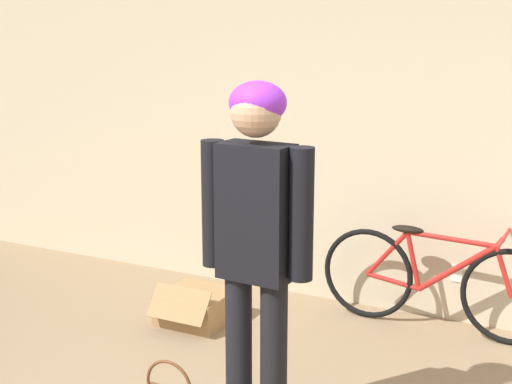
# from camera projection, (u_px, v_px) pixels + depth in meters

# --- Properties ---
(wall_back) EXTENTS (8.00, 0.07, 2.60)m
(wall_back) POSITION_uv_depth(u_px,v_px,m) (386.00, 132.00, 5.00)
(wall_back) COLOR beige
(wall_back) RESTS_ON ground_plane
(person) EXTENTS (0.57, 0.26, 1.78)m
(person) POSITION_uv_depth(u_px,v_px,m) (256.00, 230.00, 3.32)
(person) COLOR black
(person) RESTS_ON ground_plane
(bicycle) EXTENTS (1.62, 0.46, 0.72)m
(bicycle) POSITION_uv_depth(u_px,v_px,m) (436.00, 281.00, 4.79)
(bicycle) COLOR black
(bicycle) RESTS_ON ground_plane
(cardboard_box) EXTENTS (0.46, 0.53, 0.30)m
(cardboard_box) POSITION_uv_depth(u_px,v_px,m) (196.00, 306.00, 5.00)
(cardboard_box) COLOR #A87F51
(cardboard_box) RESTS_ON ground_plane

